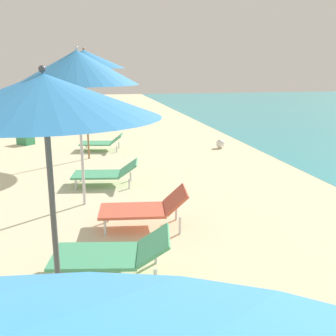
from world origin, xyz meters
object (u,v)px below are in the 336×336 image
object	(u,v)px
lounger_farthest_shoreside	(102,142)
beach_ball	(220,144)
lounger_third_shoreside	(113,253)
umbrella_farthest	(84,59)
umbrella_third	(44,96)
cooler_box	(26,139)
lounger_fourth_inland	(145,208)
umbrella_fourth	(77,68)
lounger_fourth_shoreside	(106,173)

from	to	relation	value
lounger_farthest_shoreside	beach_ball	bearing A→B (deg)	-174.92
lounger_third_shoreside	umbrella_farthest	bearing A→B (deg)	-77.83
umbrella_third	cooler_box	xyz separation A→B (m)	(-1.63, 9.78, -2.01)
lounger_fourth_inland	umbrella_farthest	xyz separation A→B (m)	(-0.80, 4.99, 2.26)
beach_ball	umbrella_farthest	bearing A→B (deg)	-170.60
lounger_fourth_inland	beach_ball	world-z (taller)	lounger_fourth_inland
cooler_box	umbrella_fourth	bearing A→B (deg)	-73.42
umbrella_fourth	lounger_fourth_inland	bearing A→B (deg)	-54.60
umbrella_fourth	lounger_fourth_shoreside	world-z (taller)	umbrella_fourth
umbrella_farthest	lounger_farthest_shoreside	world-z (taller)	umbrella_farthest
umbrella_fourth	umbrella_third	bearing A→B (deg)	-93.25
umbrella_third	beach_ball	bearing A→B (deg)	61.99
cooler_box	umbrella_farthest	bearing A→B (deg)	-51.47
lounger_third_shoreside	lounger_fourth_shoreside	size ratio (longest dim) A/B	1.03
cooler_box	beach_ball	bearing A→B (deg)	-17.02
umbrella_third	lounger_fourth_inland	size ratio (longest dim) A/B	1.73
umbrella_fourth	beach_ball	bearing A→B (deg)	47.15
lounger_third_shoreside	lounger_farthest_shoreside	xyz separation A→B (m)	(0.20, 7.38, -0.04)
umbrella_third	lounger_farthest_shoreside	world-z (taller)	umbrella_third
lounger_third_shoreside	umbrella_farthest	world-z (taller)	umbrella_farthest
umbrella_fourth	lounger_farthest_shoreside	distance (m)	5.22
lounger_fourth_shoreside	umbrella_farthest	distance (m)	3.48
lounger_farthest_shoreside	lounger_fourth_inland	bearing A→B (deg)	104.93
umbrella_third	lounger_farthest_shoreside	distance (m)	8.62
umbrella_farthest	beach_ball	bearing A→B (deg)	9.40
umbrella_fourth	lounger_fourth_inland	world-z (taller)	umbrella_fourth
umbrella_farthest	cooler_box	bearing A→B (deg)	128.53
umbrella_farthest	lounger_fourth_inland	bearing A→B (deg)	-80.94
umbrella_fourth	lounger_fourth_inland	size ratio (longest dim) A/B	1.96
lounger_fourth_inland	umbrella_farthest	bearing A→B (deg)	-73.96
umbrella_fourth	lounger_fourth_inland	xyz separation A→B (m)	(0.91, -1.29, -2.06)
umbrella_fourth	umbrella_farthest	bearing A→B (deg)	88.18
lounger_farthest_shoreside	beach_ball	distance (m)	3.54
umbrella_third	lounger_farthest_shoreside	xyz separation A→B (m)	(0.73, 8.37, -1.92)
lounger_third_shoreside	lounger_fourth_inland	size ratio (longest dim) A/B	1.05
cooler_box	umbrella_third	bearing A→B (deg)	-80.56
lounger_fourth_inland	umbrella_farthest	world-z (taller)	umbrella_farthest
umbrella_farthest	lounger_farthest_shoreside	distance (m)	2.58
lounger_fourth_shoreside	lounger_farthest_shoreside	size ratio (longest dim) A/B	1.06
lounger_fourth_shoreside	beach_ball	world-z (taller)	lounger_fourth_shoreside
lounger_fourth_inland	lounger_farthest_shoreside	world-z (taller)	lounger_fourth_inland
lounger_fourth_inland	lounger_farthest_shoreside	distance (m)	6.04
umbrella_farthest	cooler_box	xyz separation A→B (m)	(-1.95, 2.45, -2.42)
umbrella_third	umbrella_farthest	distance (m)	7.35
lounger_fourth_shoreside	umbrella_third	bearing A→B (deg)	91.02
lounger_fourth_shoreside	beach_ball	bearing A→B (deg)	-129.15
umbrella_farthest	beach_ball	size ratio (longest dim) A/B	10.83
lounger_third_shoreside	umbrella_fourth	size ratio (longest dim) A/B	0.54
umbrella_fourth	cooler_box	distance (m)	6.80
lounger_fourth_shoreside	beach_ball	distance (m)	4.83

